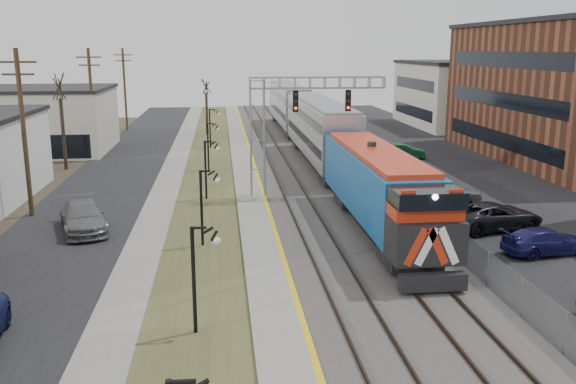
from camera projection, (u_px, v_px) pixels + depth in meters
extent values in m
cube|color=black|center=(111.00, 180.00, 47.12)|extent=(7.00, 120.00, 0.04)
cube|color=gray|center=(170.00, 179.00, 47.60)|extent=(2.00, 120.00, 0.08)
cube|color=#454625|center=(208.00, 178.00, 47.93)|extent=(4.00, 120.00, 0.06)
cube|color=gray|center=(246.00, 176.00, 48.23)|extent=(2.00, 120.00, 0.24)
cube|color=#595651|center=(309.00, 175.00, 48.77)|extent=(8.00, 120.00, 0.20)
cube|color=black|center=(453.00, 172.00, 50.08)|extent=(16.00, 120.00, 0.04)
cube|color=gold|center=(257.00, 174.00, 48.29)|extent=(0.24, 120.00, 0.01)
cube|color=#2D2119|center=(275.00, 173.00, 48.44)|extent=(0.08, 120.00, 0.15)
cube|color=#2D2119|center=(293.00, 173.00, 48.60)|extent=(0.08, 120.00, 0.15)
cube|color=#2D2119|center=(318.00, 172.00, 48.81)|extent=(0.08, 120.00, 0.15)
cube|color=#2D2119|center=(336.00, 172.00, 48.97)|extent=(0.08, 120.00, 0.15)
cube|color=#13559A|center=(380.00, 191.00, 32.78)|extent=(3.00, 17.00, 4.25)
cube|color=black|center=(433.00, 282.00, 24.77)|extent=(2.80, 0.50, 0.70)
cube|color=#9B9EA5|center=(319.00, 131.00, 52.29)|extent=(3.00, 22.00, 5.33)
cube|color=#9B9EA5|center=(289.00, 107.00, 74.35)|extent=(3.00, 22.00, 5.33)
cube|color=gray|center=(257.00, 140.00, 40.62)|extent=(1.00, 1.00, 8.00)
cube|color=gray|center=(317.00, 83.00, 40.19)|extent=(9.00, 0.80, 0.80)
cube|color=black|center=(296.00, 101.00, 39.86)|extent=(0.35, 0.25, 1.40)
cube|color=black|center=(348.00, 101.00, 40.23)|extent=(0.35, 0.25, 1.40)
cylinder|color=black|center=(194.00, 281.00, 21.36)|extent=(0.14, 0.14, 4.00)
cylinder|color=black|center=(202.00, 209.00, 31.03)|extent=(0.14, 0.14, 4.00)
cylinder|color=black|center=(206.00, 171.00, 40.70)|extent=(0.14, 0.14, 4.00)
cylinder|color=black|center=(208.00, 147.00, 50.38)|extent=(0.14, 0.14, 4.00)
cylinder|color=black|center=(210.00, 129.00, 61.98)|extent=(0.14, 0.14, 4.00)
cylinder|color=#4C3823|center=(24.00, 135.00, 35.98)|extent=(0.28, 0.28, 10.00)
cylinder|color=#4C3823|center=(92.00, 104.00, 55.33)|extent=(0.28, 0.28, 10.00)
cylinder|color=#4C3823|center=(125.00, 90.00, 74.67)|extent=(0.28, 0.28, 10.00)
cube|color=gray|center=(360.00, 165.00, 49.06)|extent=(0.04, 120.00, 1.60)
cube|color=beige|center=(36.00, 121.00, 59.93)|extent=(14.00, 12.00, 6.00)
cube|color=beige|center=(473.00, 95.00, 79.69)|extent=(16.00, 18.00, 8.00)
cylinder|color=#382D23|center=(63.00, 134.00, 50.80)|extent=(0.30, 0.30, 5.95)
cylinder|color=#382D23|center=(207.00, 114.00, 71.50)|extent=(0.30, 0.30, 4.90)
imported|color=black|center=(495.00, 217.00, 34.19)|extent=(5.86, 3.58, 1.52)
imported|color=navy|center=(546.00, 242.00, 30.08)|extent=(4.65, 2.39, 1.29)
imported|color=slate|center=(452.00, 193.00, 40.11)|extent=(4.16, 2.28, 1.34)
imported|color=#0C3F22|center=(403.00, 152.00, 56.23)|extent=(4.26, 2.28, 1.33)
imported|color=slate|center=(83.00, 217.00, 33.88)|extent=(3.76, 5.94, 1.60)
imported|color=navy|center=(379.00, 145.00, 60.14)|extent=(4.18, 2.26, 1.31)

